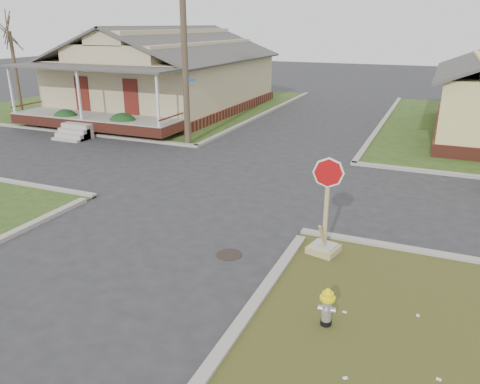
% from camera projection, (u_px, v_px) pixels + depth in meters
% --- Properties ---
extents(ground, '(120.00, 120.00, 0.00)m').
position_uv_depth(ground, '(164.00, 232.00, 12.78)').
color(ground, '#28282A').
rests_on(ground, ground).
extents(verge_far_left, '(19.00, 19.00, 0.05)m').
position_uv_depth(verge_far_left, '(142.00, 104.00, 33.15)').
color(verge_far_left, '#264017').
rests_on(verge_far_left, ground).
extents(curbs, '(80.00, 40.00, 0.12)m').
position_uv_depth(curbs, '(237.00, 179.00, 17.10)').
color(curbs, '#99958A').
rests_on(curbs, ground).
extents(manhole, '(0.64, 0.64, 0.01)m').
position_uv_depth(manhole, '(229.00, 255.00, 11.53)').
color(manhole, black).
rests_on(manhole, ground).
extents(corner_house, '(10.10, 15.50, 5.30)m').
position_uv_depth(corner_house, '(167.00, 75.00, 30.13)').
color(corner_house, brown).
rests_on(corner_house, ground).
extents(utility_pole, '(1.80, 0.28, 9.00)m').
position_uv_depth(utility_pole, '(184.00, 41.00, 20.45)').
color(utility_pole, '#443427').
rests_on(utility_pole, ground).
extents(tree_far_left, '(0.22, 0.22, 4.90)m').
position_uv_depth(tree_far_left, '(16.00, 73.00, 28.97)').
color(tree_far_left, '#443427').
rests_on(tree_far_left, verge_far_left).
extents(fire_hydrant, '(0.29, 0.29, 0.77)m').
position_uv_depth(fire_hydrant, '(327.00, 305.00, 8.64)').
color(fire_hydrant, black).
rests_on(fire_hydrant, ground).
extents(stop_sign, '(0.69, 0.67, 2.44)m').
position_uv_depth(stop_sign, '(325.00, 233.00, 11.37)').
color(stop_sign, tan).
rests_on(stop_sign, ground).
extents(hedge_left, '(1.45, 1.18, 1.10)m').
position_uv_depth(hedge_left, '(66.00, 120.00, 24.56)').
color(hedge_left, '#153916').
rests_on(hedge_left, verge_far_left).
extents(hedge_right, '(1.48, 1.21, 1.13)m').
position_uv_depth(hedge_right, '(123.00, 125.00, 23.38)').
color(hedge_right, '#153916').
rests_on(hedge_right, verge_far_left).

